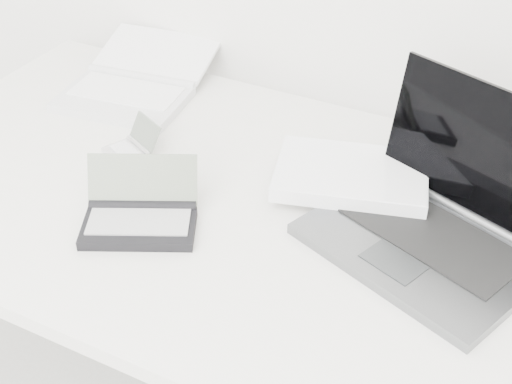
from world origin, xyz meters
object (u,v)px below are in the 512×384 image
at_px(laptop_large, 406,204).
at_px(palmtop_charcoal, 140,215).
at_px(netbook_open_white, 134,85).
at_px(desk, 281,232).

relative_size(laptop_large, palmtop_charcoal, 2.30).
bearing_deg(palmtop_charcoal, netbook_open_white, 100.24).
bearing_deg(laptop_large, palmtop_charcoal, -131.22).
height_order(desk, palmtop_charcoal, palmtop_charcoal).
bearing_deg(laptop_large, netbook_open_white, -173.54).
distance_m(desk, laptop_large, 0.23).
distance_m(desk, palmtop_charcoal, 0.25).
distance_m(laptop_large, netbook_open_white, 0.71).
bearing_deg(desk, laptop_large, 19.85).
xyz_separation_m(desk, laptop_large, (0.20, 0.07, 0.09)).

